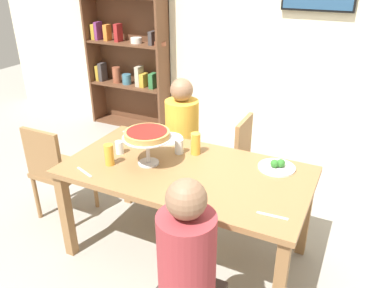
% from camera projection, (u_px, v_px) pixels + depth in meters
% --- Properties ---
extents(ground_plane, '(12.00, 12.00, 0.00)m').
position_uv_depth(ground_plane, '(186.00, 252.00, 2.98)').
color(ground_plane, gray).
extents(rear_partition, '(8.00, 0.12, 2.80)m').
position_uv_depth(rear_partition, '(276.00, 27.00, 4.16)').
color(rear_partition, beige).
rests_on(rear_partition, ground_plane).
extents(dining_table, '(1.71, 0.90, 0.74)m').
position_uv_depth(dining_table, '(186.00, 180.00, 2.69)').
color(dining_table, olive).
rests_on(dining_table, ground_plane).
extents(bookshelf, '(1.12, 0.30, 2.21)m').
position_uv_depth(bookshelf, '(127.00, 43.00, 4.86)').
color(bookshelf, brown).
rests_on(bookshelf, ground_plane).
extents(diner_far_left, '(0.34, 0.34, 1.15)m').
position_uv_depth(diner_far_left, '(182.00, 148.00, 3.51)').
color(diner_far_left, '#382D28').
rests_on(diner_far_left, ground_plane).
extents(diner_near_right, '(0.34, 0.34, 1.15)m').
position_uv_depth(diner_near_right, '(187.00, 288.00, 2.01)').
color(diner_near_right, '#382D28').
rests_on(diner_near_right, ground_plane).
extents(chair_far_right, '(0.40, 0.40, 0.87)m').
position_uv_depth(chair_far_right, '(254.00, 163.00, 3.27)').
color(chair_far_right, olive).
rests_on(chair_far_right, ground_plane).
extents(chair_head_west, '(0.40, 0.40, 0.87)m').
position_uv_depth(chair_head_west, '(56.00, 168.00, 3.19)').
color(chair_head_west, olive).
rests_on(chair_head_west, ground_plane).
extents(deep_dish_pizza_stand, '(0.35, 0.35, 0.25)m').
position_uv_depth(deep_dish_pizza_stand, '(147.00, 136.00, 2.64)').
color(deep_dish_pizza_stand, silver).
rests_on(deep_dish_pizza_stand, dining_table).
extents(salad_plate_near_diner, '(0.26, 0.26, 0.07)m').
position_uv_depth(salad_plate_near_diner, '(278.00, 166.00, 2.65)').
color(salad_plate_near_diner, white).
rests_on(salad_plate_near_diner, dining_table).
extents(salad_plate_far_diner, '(0.25, 0.25, 0.07)m').
position_uv_depth(salad_plate_far_diner, '(167.00, 137.00, 3.09)').
color(salad_plate_far_diner, white).
rests_on(salad_plate_far_diner, dining_table).
extents(beer_glass_amber_tall, '(0.07, 0.07, 0.16)m').
position_uv_depth(beer_glass_amber_tall, '(109.00, 155.00, 2.68)').
color(beer_glass_amber_tall, gold).
rests_on(beer_glass_amber_tall, dining_table).
extents(beer_glass_amber_short, '(0.07, 0.07, 0.17)m').
position_uv_depth(beer_glass_amber_short, '(196.00, 144.00, 2.83)').
color(beer_glass_amber_short, gold).
rests_on(beer_glass_amber_short, dining_table).
extents(water_glass_clear_near, '(0.07, 0.07, 0.11)m').
position_uv_depth(water_glass_clear_near, '(179.00, 146.00, 2.85)').
color(water_glass_clear_near, white).
rests_on(water_glass_clear_near, dining_table).
extents(water_glass_clear_far, '(0.06, 0.06, 0.10)m').
position_uv_depth(water_glass_clear_far, '(119.00, 147.00, 2.85)').
color(water_glass_clear_far, white).
rests_on(water_glass_clear_far, dining_table).
extents(cutlery_fork_near, '(0.18, 0.03, 0.00)m').
position_uv_depth(cutlery_fork_near, '(272.00, 216.00, 2.16)').
color(cutlery_fork_near, silver).
rests_on(cutlery_fork_near, dining_table).
extents(cutlery_knife_near, '(0.17, 0.08, 0.00)m').
position_uv_depth(cutlery_knife_near, '(84.00, 172.00, 2.61)').
color(cutlery_knife_near, silver).
rests_on(cutlery_knife_near, dining_table).
extents(cutlery_fork_far, '(0.18, 0.04, 0.00)m').
position_uv_depth(cutlery_fork_far, '(131.00, 134.00, 3.19)').
color(cutlery_fork_far, silver).
rests_on(cutlery_fork_far, dining_table).
extents(cutlery_knife_far, '(0.18, 0.06, 0.00)m').
position_uv_depth(cutlery_knife_far, '(189.00, 199.00, 2.31)').
color(cutlery_knife_far, silver).
rests_on(cutlery_knife_far, dining_table).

